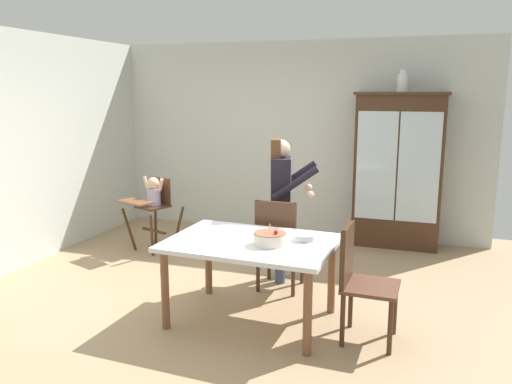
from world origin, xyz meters
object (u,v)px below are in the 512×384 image
Objects in this scene: china_cabinet at (398,170)px; birthday_cake at (270,239)px; high_chair_with_toddler at (153,200)px; serving_bowl at (304,237)px; adult_person at (282,192)px; dining_table at (251,251)px; dining_chair_right_end at (358,274)px; ceramic_vase at (402,82)px; dining_chair_far_side at (278,239)px.

china_cabinet is 7.17× the size of birthday_cake.
serving_bowl is at bearing -11.87° from high_chair_with_toddler.
dining_table is (0.02, -1.04, -0.32)m from adult_person.
birthday_cake is at bearing 93.31° from dining_chair_right_end.
high_chair_with_toddler is 3.39× the size of birthday_cake.
ceramic_vase is 0.28× the size of dining_chair_right_end.
china_cabinet is 2.93m from birthday_cake.
dining_chair_right_end is (-0.12, -2.77, -0.45)m from china_cabinet.
dining_chair_right_end reaches higher than birthday_cake.
china_cabinet reaches higher than dining_table.
adult_person reaches higher than dining_chair_far_side.
adult_person is (1.84, -0.51, 0.31)m from high_chair_with_toddler.
china_cabinet is 1.31× the size of adult_person.
dining_table is at bearing 161.65° from birthday_cake.
dining_chair_right_end is (2.80, -1.59, -0.10)m from high_chair_with_toddler.
high_chair_with_toddler is (-2.93, -1.18, -0.36)m from china_cabinet.
dining_chair_right_end is at bearing 140.09° from dining_chair_far_side.
birthday_cake is 1.56× the size of serving_bowl.
birthday_cake is at bearing -18.35° from dining_table.
adult_person is 1.59× the size of dining_chair_right_end.
dining_table is at bearing -111.07° from ceramic_vase.
ceramic_vase is at bearing -0.83° from dining_chair_right_end.
ceramic_vase is at bearing 76.59° from serving_bowl.
dining_chair_right_end is at bearing -2.46° from dining_table.
china_cabinet is at bearing 68.81° from dining_table.
dining_table is 8.21× the size of serving_bowl.
birthday_cake is 0.84m from dining_chair_far_side.
high_chair_with_toddler is 5.28× the size of serving_bowl.
serving_bowl is at bearing 40.84° from birthday_cake.
dining_chair_right_end reaches higher than dining_table.
adult_person is at bearing 91.34° from dining_table.
china_cabinet is 1.36× the size of dining_table.
dining_chair_right_end is at bearing -153.69° from adult_person.
ceramic_vase reaches higher than adult_person.
birthday_cake is at bearing -107.17° from ceramic_vase.
dining_chair_far_side is at bearing -117.04° from china_cabinet.
high_chair_with_toddler is at bearing 59.19° from adult_person.
high_chair_with_toddler is 2.70m from serving_bowl.
adult_person reaches higher than high_chair_with_toddler.
dining_chair_right_end is (0.75, 0.02, -0.24)m from birthday_cake.
dining_chair_far_side reaches higher than serving_bowl.
high_chair_with_toddler is 0.99× the size of dining_chair_right_end.
high_chair_with_toddler is at bearing 62.07° from dining_chair_right_end.
china_cabinet is at bearing -116.75° from dining_chair_far_side.
serving_bowl is at bearing 19.22° from dining_table.
china_cabinet reaches higher than dining_chair_right_end.
dining_table is at bearing 87.63° from dining_chair_far_side.
dining_chair_right_end is at bearing 1.72° from birthday_cake.
ceramic_vase is at bearing -116.59° from dining_chair_far_side.
china_cabinet is 2.11× the size of high_chair_with_toddler.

